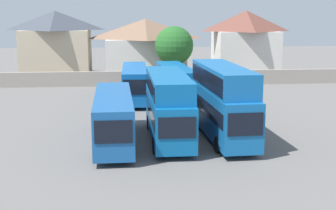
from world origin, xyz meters
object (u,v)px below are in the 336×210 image
object	(u,v)px
bus_1	(114,115)
house_terrace_left	(56,43)
bus_5	(175,81)
house_terrace_right	(245,42)
bus_4	(135,82)
tree_left_of_lot	(174,46)
bus_2	(168,103)
bus_3	(223,99)
house_terrace_centre	(145,47)

from	to	relation	value
bus_1	house_terrace_left	bearing A→B (deg)	-167.55
bus_5	house_terrace_right	bearing A→B (deg)	143.78
bus_4	tree_left_of_lot	size ratio (longest dim) A/B	1.55
bus_5	house_terrace_left	bearing A→B (deg)	-146.51
bus_2	bus_5	xyz separation A→B (m)	(2.14, 15.59, -0.69)
bus_2	tree_left_of_lot	size ratio (longest dim) A/B	1.48
bus_1	bus_3	size ratio (longest dim) A/B	1.10
bus_1	bus_4	bearing A→B (deg)	172.26
house_terrace_left	bus_2	bearing A→B (deg)	-70.24
bus_1	bus_5	bearing A→B (deg)	158.22
bus_4	tree_left_of_lot	distance (m)	13.80
bus_4	house_terrace_centre	world-z (taller)	house_terrace_centre
bus_4	house_terrace_right	bearing A→B (deg)	140.93
bus_5	tree_left_of_lot	size ratio (longest dim) A/B	1.59
bus_2	tree_left_of_lot	world-z (taller)	tree_left_of_lot
bus_4	house_terrace_centre	size ratio (longest dim) A/B	0.98
house_terrace_right	house_terrace_left	bearing A→B (deg)	-179.41
house_terrace_left	tree_left_of_lot	size ratio (longest dim) A/B	1.33
bus_3	house_terrace_centre	xyz separation A→B (m)	(-4.05, 33.64, 1.13)
bus_1	tree_left_of_lot	size ratio (longest dim) A/B	1.64
bus_4	house_terrace_left	size ratio (longest dim) A/B	1.16
bus_1	house_terrace_right	size ratio (longest dim) A/B	1.30
bus_5	tree_left_of_lot	world-z (taller)	tree_left_of_lot
bus_1	tree_left_of_lot	xyz separation A→B (m)	(7.10, 28.26, 2.75)
house_terrace_centre	house_terrace_left	bearing A→B (deg)	175.21
bus_2	tree_left_of_lot	bearing A→B (deg)	172.86
house_terrace_right	bus_2	bearing A→B (deg)	-112.22
house_terrace_centre	house_terrace_right	size ratio (longest dim) A/B	1.24
bus_4	bus_5	world-z (taller)	bus_5
bus_3	bus_2	bearing A→B (deg)	-95.47
tree_left_of_lot	bus_4	bearing A→B (deg)	-113.10
bus_2	house_terrace_right	distance (m)	37.61
bus_2	house_terrace_left	distance (m)	36.71
bus_3	bus_1	bearing A→B (deg)	-90.90
bus_2	bus_4	size ratio (longest dim) A/B	0.95
bus_1	house_terrace_centre	distance (m)	34.19
bus_2	house_terrace_right	size ratio (longest dim) A/B	1.16
house_terrace_left	tree_left_of_lot	bearing A→B (deg)	-23.17
bus_4	tree_left_of_lot	xyz separation A→B (m)	(5.30, 12.44, 2.73)
bus_2	bus_4	distance (m)	15.52
bus_1	tree_left_of_lot	distance (m)	29.27
house_terrace_centre	tree_left_of_lot	xyz separation A→B (m)	(3.40, -5.67, 0.62)
bus_2	tree_left_of_lot	xyz separation A→B (m)	(3.24, 27.81, 2.04)
bus_3	bus_4	distance (m)	16.67
house_terrace_centre	tree_left_of_lot	size ratio (longest dim) A/B	1.58
bus_3	tree_left_of_lot	size ratio (longest dim) A/B	1.50
house_terrace_left	tree_left_of_lot	distance (m)	17.00
bus_5	house_terrace_centre	distance (m)	18.15
bus_5	tree_left_of_lot	xyz separation A→B (m)	(1.10, 12.22, 2.73)
bus_5	house_terrace_centre	xyz separation A→B (m)	(-2.30, 17.88, 2.11)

